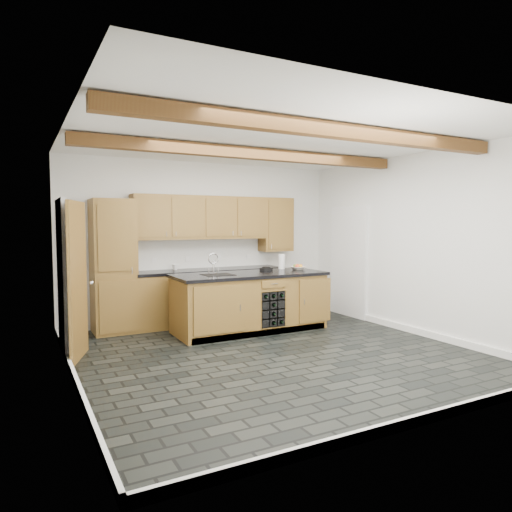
{
  "coord_description": "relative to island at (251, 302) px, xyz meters",
  "views": [
    {
      "loc": [
        -3.0,
        -5.16,
        1.71
      ],
      "look_at": [
        0.15,
        0.8,
        1.24
      ],
      "focal_mm": 32.0,
      "sensor_mm": 36.0,
      "label": 1
    }
  ],
  "objects": [
    {
      "name": "ground",
      "position": [
        -0.31,
        -1.28,
        -0.46
      ],
      "size": [
        5.0,
        5.0,
        0.0
      ],
      "primitive_type": "plane",
      "color": "black",
      "rests_on": "ground"
    },
    {
      "name": "fruit_cluster",
      "position": [
        0.95,
        0.07,
        0.53
      ],
      "size": [
        0.16,
        0.17,
        0.07
      ],
      "color": "#AF2617",
      "rests_on": "fruit_bowl"
    },
    {
      "name": "paper_towel",
      "position": [
        0.8,
        0.36,
        0.59
      ],
      "size": [
        0.11,
        0.11,
        0.26
      ],
      "primitive_type": "cylinder",
      "color": "white",
      "rests_on": "island"
    },
    {
      "name": "mug",
      "position": [
        -0.91,
        1.03,
        0.52
      ],
      "size": [
        0.14,
        0.14,
        0.1
      ],
      "primitive_type": "imported",
      "rotation": [
        0.0,
        0.0,
        -0.38
      ],
      "color": "white",
      "rests_on": "back_cabinetry"
    },
    {
      "name": "kitchen_scale",
      "position": [
        0.42,
        0.23,
        0.5
      ],
      "size": [
        0.23,
        0.17,
        0.06
      ],
      "rotation": [
        0.0,
        0.0,
        0.32
      ],
      "color": "black",
      "rests_on": "island"
    },
    {
      "name": "fruit_bowl",
      "position": [
        0.95,
        0.07,
        0.5
      ],
      "size": [
        0.26,
        0.26,
        0.06
      ],
      "primitive_type": "imported",
      "rotation": [
        0.0,
        0.0,
        -0.05
      ],
      "color": "silver",
      "rests_on": "island"
    },
    {
      "name": "island",
      "position": [
        0.0,
        0.0,
        0.0
      ],
      "size": [
        2.48,
        0.96,
        0.93
      ],
      "color": "olive",
      "rests_on": "ground"
    },
    {
      "name": "faucet",
      "position": [
        -0.56,
        0.05,
        0.5
      ],
      "size": [
        0.45,
        0.4,
        0.34
      ],
      "color": "black",
      "rests_on": "island"
    },
    {
      "name": "back_cabinetry",
      "position": [
        -0.68,
        0.95,
        0.51
      ],
      "size": [
        3.65,
        0.62,
        2.2
      ],
      "color": "olive",
      "rests_on": "ground"
    },
    {
      "name": "room_shell",
      "position": [
        -0.39,
        -0.75,
        1.06
      ],
      "size": [
        5.01,
        5.0,
        5.0
      ],
      "color": "white",
      "rests_on": "ground"
    }
  ]
}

